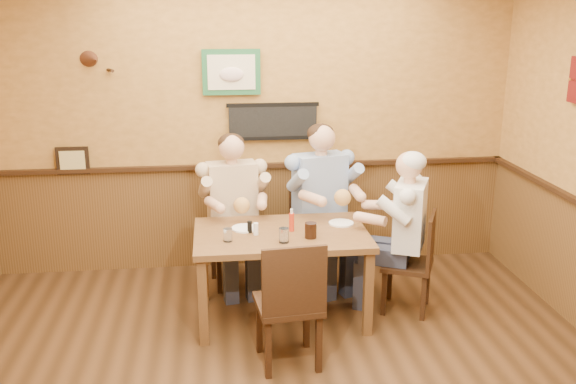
% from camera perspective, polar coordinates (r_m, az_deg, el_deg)
% --- Properties ---
extents(room, '(5.02, 5.03, 2.81)m').
position_cam_1_polar(room, '(3.86, 1.11, 3.93)').
color(room, '#321F0F').
rests_on(room, ground).
extents(dining_table, '(1.40, 0.90, 0.75)m').
position_cam_1_polar(dining_table, '(5.23, -0.61, -4.52)').
color(dining_table, brown).
rests_on(dining_table, ground).
extents(chair_back_left, '(0.47, 0.47, 0.90)m').
position_cam_1_polar(chair_back_left, '(5.95, -4.88, -4.12)').
color(chair_back_left, '#321E10').
rests_on(chair_back_left, ground).
extents(chair_back_right, '(0.54, 0.54, 0.94)m').
position_cam_1_polar(chair_back_right, '(6.00, 2.78, -3.66)').
color(chair_back_right, '#321E10').
rests_on(chair_back_right, ground).
extents(chair_right_end, '(0.53, 0.53, 0.87)m').
position_cam_1_polar(chair_right_end, '(5.52, 10.58, -6.13)').
color(chair_right_end, '#321E10').
rests_on(chair_right_end, ground).
extents(chair_near_side, '(0.49, 0.49, 0.97)m').
position_cam_1_polar(chair_near_side, '(4.64, 0.01, -9.66)').
color(chair_near_side, '#321E10').
rests_on(chair_near_side, ground).
extents(diner_tan_shirt, '(0.67, 0.67, 1.28)m').
position_cam_1_polar(diner_tan_shirt, '(5.88, -4.93, -2.36)').
color(diner_tan_shirt, beige).
rests_on(diner_tan_shirt, ground).
extents(diner_blue_polo, '(0.77, 0.77, 1.35)m').
position_cam_1_polar(diner_blue_polo, '(5.93, 2.81, -1.82)').
color(diner_blue_polo, '#8299C3').
rests_on(diner_blue_polo, ground).
extents(diner_white_elder, '(0.76, 0.76, 1.24)m').
position_cam_1_polar(diner_white_elder, '(5.46, 10.68, -4.31)').
color(diner_white_elder, silver).
rests_on(diner_white_elder, ground).
extents(water_glass_left, '(0.09, 0.09, 0.10)m').
position_cam_1_polar(water_glass_left, '(5.00, -5.37, -3.83)').
color(water_glass_left, white).
rests_on(water_glass_left, dining_table).
extents(water_glass_mid, '(0.10, 0.10, 0.12)m').
position_cam_1_polar(water_glass_mid, '(4.95, -0.36, -3.87)').
color(water_glass_mid, silver).
rests_on(water_glass_mid, dining_table).
extents(cola_tumbler, '(0.10, 0.10, 0.12)m').
position_cam_1_polar(cola_tumbler, '(5.05, 2.03, -3.43)').
color(cola_tumbler, black).
rests_on(cola_tumbler, dining_table).
extents(hot_sauce_bottle, '(0.05, 0.05, 0.17)m').
position_cam_1_polar(hot_sauce_bottle, '(5.19, 0.32, -2.61)').
color(hot_sauce_bottle, red).
rests_on(hot_sauce_bottle, dining_table).
extents(salt_shaker, '(0.04, 0.04, 0.10)m').
position_cam_1_polar(salt_shaker, '(5.12, -2.88, -3.30)').
color(salt_shaker, white).
rests_on(salt_shaker, dining_table).
extents(pepper_shaker, '(0.04, 0.04, 0.10)m').
position_cam_1_polar(pepper_shaker, '(5.17, -3.43, -3.12)').
color(pepper_shaker, black).
rests_on(pepper_shaker, dining_table).
extents(plate_far_left, '(0.28, 0.28, 0.01)m').
position_cam_1_polar(plate_far_left, '(5.27, -3.84, -3.23)').
color(plate_far_left, white).
rests_on(plate_far_left, dining_table).
extents(plate_far_right, '(0.25, 0.25, 0.01)m').
position_cam_1_polar(plate_far_right, '(5.40, 4.75, -2.77)').
color(plate_far_right, white).
rests_on(plate_far_right, dining_table).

